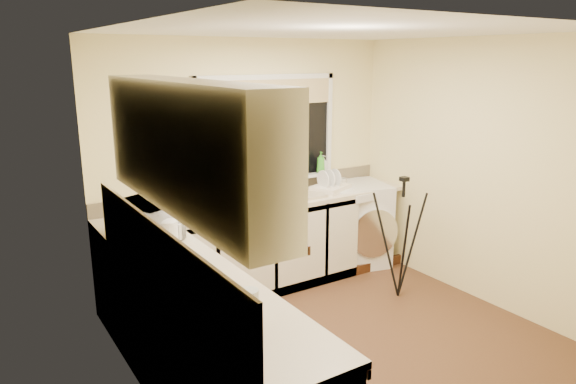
# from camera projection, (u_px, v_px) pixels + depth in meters

# --- Properties ---
(floor) EXTENTS (3.20, 3.20, 0.00)m
(floor) POSITION_uv_depth(u_px,v_px,m) (338.00, 337.00, 4.41)
(floor) COLOR #513620
(floor) RESTS_ON ground
(ceiling) EXTENTS (3.20, 3.20, 0.00)m
(ceiling) POSITION_uv_depth(u_px,v_px,m) (346.00, 31.00, 3.81)
(ceiling) COLOR white
(ceiling) RESTS_ON ground
(wall_back) EXTENTS (3.20, 0.00, 3.20)m
(wall_back) POSITION_uv_depth(u_px,v_px,m) (249.00, 163.00, 5.33)
(wall_back) COLOR #F5E6A3
(wall_back) RESTS_ON ground
(wall_front) EXTENTS (3.20, 0.00, 3.20)m
(wall_front) POSITION_uv_depth(u_px,v_px,m) (513.00, 253.00, 2.89)
(wall_front) COLOR #F5E6A3
(wall_front) RESTS_ON ground
(wall_left) EXTENTS (0.00, 3.00, 3.00)m
(wall_left) POSITION_uv_depth(u_px,v_px,m) (138.00, 230.00, 3.27)
(wall_left) COLOR #F5E6A3
(wall_left) RESTS_ON ground
(wall_right) EXTENTS (0.00, 3.00, 3.00)m
(wall_right) POSITION_uv_depth(u_px,v_px,m) (476.00, 172.00, 4.95)
(wall_right) COLOR #F5E6A3
(wall_right) RESTS_ON ground
(base_cabinet_back) EXTENTS (2.55, 0.60, 0.86)m
(base_cabinet_back) POSITION_uv_depth(u_px,v_px,m) (236.00, 253.00, 5.11)
(base_cabinet_back) COLOR silver
(base_cabinet_back) RESTS_ON floor
(base_cabinet_left) EXTENTS (0.54, 2.40, 0.86)m
(base_cabinet_left) POSITION_uv_depth(u_px,v_px,m) (208.00, 353.00, 3.38)
(base_cabinet_left) COLOR silver
(base_cabinet_left) RESTS_ON floor
(worktop_back) EXTENTS (3.20, 0.60, 0.04)m
(worktop_back) POSITION_uv_depth(u_px,v_px,m) (265.00, 203.00, 5.17)
(worktop_back) COLOR beige
(worktop_back) RESTS_ON base_cabinet_back
(worktop_left) EXTENTS (0.60, 2.40, 0.04)m
(worktop_left) POSITION_uv_depth(u_px,v_px,m) (205.00, 288.00, 3.27)
(worktop_left) COLOR beige
(worktop_left) RESTS_ON base_cabinet_left
(upper_cabinet) EXTENTS (0.28, 1.90, 0.70)m
(upper_cabinet) POSITION_uv_depth(u_px,v_px,m) (186.00, 146.00, 2.85)
(upper_cabinet) COLOR silver
(upper_cabinet) RESTS_ON wall_left
(splashback_left) EXTENTS (0.02, 2.40, 0.45)m
(splashback_left) POSITION_uv_depth(u_px,v_px,m) (158.00, 260.00, 3.06)
(splashback_left) COLOR beige
(splashback_left) RESTS_ON wall_left
(splashback_back) EXTENTS (3.20, 0.02, 0.14)m
(splashback_back) POSITION_uv_depth(u_px,v_px,m) (250.00, 188.00, 5.39)
(splashback_back) COLOR beige
(splashback_back) RESTS_ON wall_back
(window_glass) EXTENTS (1.50, 0.02, 1.00)m
(window_glass) POSITION_uv_depth(u_px,v_px,m) (267.00, 130.00, 5.34)
(window_glass) COLOR black
(window_glass) RESTS_ON wall_back
(window_blind) EXTENTS (1.50, 0.02, 0.25)m
(window_blind) POSITION_uv_depth(u_px,v_px,m) (268.00, 92.00, 5.23)
(window_blind) COLOR tan
(window_blind) RESTS_ON wall_back
(windowsill) EXTENTS (1.60, 0.14, 0.03)m
(windowsill) POSITION_uv_depth(u_px,v_px,m) (270.00, 181.00, 5.43)
(windowsill) COLOR white
(windowsill) RESTS_ON wall_back
(sink) EXTENTS (0.82, 0.46, 0.03)m
(sink) POSITION_uv_depth(u_px,v_px,m) (282.00, 197.00, 5.27)
(sink) COLOR tan
(sink) RESTS_ON worktop_back
(faucet) EXTENTS (0.03, 0.03, 0.24)m
(faucet) POSITION_uv_depth(u_px,v_px,m) (272.00, 183.00, 5.39)
(faucet) COLOR silver
(faucet) RESTS_ON worktop_back
(washing_machine) EXTENTS (0.78, 0.76, 0.92)m
(washing_machine) POSITION_uv_depth(u_px,v_px,m) (355.00, 224.00, 5.91)
(washing_machine) COLOR white
(washing_machine) RESTS_ON floor
(laptop) EXTENTS (0.33, 0.32, 0.21)m
(laptop) POSITION_uv_depth(u_px,v_px,m) (206.00, 206.00, 4.78)
(laptop) COLOR #A9A9B1
(laptop) RESTS_ON worktop_back
(kettle) EXTENTS (0.14, 0.14, 0.19)m
(kettle) POSITION_uv_depth(u_px,v_px,m) (169.00, 234.00, 3.91)
(kettle) COLOR white
(kettle) RESTS_ON worktop_left
(dish_rack) EXTENTS (0.48, 0.43, 0.06)m
(dish_rack) POSITION_uv_depth(u_px,v_px,m) (330.00, 188.00, 5.56)
(dish_rack) COLOR white
(dish_rack) RESTS_ON worktop_back
(tripod) EXTENTS (0.63, 0.63, 1.19)m
(tripod) POSITION_uv_depth(u_px,v_px,m) (401.00, 238.00, 5.03)
(tripod) COLOR black
(tripod) RESTS_ON floor
(glass_jug) EXTENTS (0.11, 0.11, 0.15)m
(glass_jug) POSITION_uv_depth(u_px,v_px,m) (249.00, 303.00, 2.85)
(glass_jug) COLOR white
(glass_jug) RESTS_ON worktop_left
(steel_jar) EXTENTS (0.09, 0.09, 0.12)m
(steel_jar) POSITION_uv_depth(u_px,v_px,m) (195.00, 275.00, 3.27)
(steel_jar) COLOR silver
(steel_jar) RESTS_ON worktop_left
(microwave) EXTENTS (0.53, 0.62, 0.29)m
(microwave) POSITION_uv_depth(u_px,v_px,m) (146.00, 221.00, 4.06)
(microwave) COLOR white
(microwave) RESTS_ON worktop_left
(plant_a) EXTENTS (0.14, 0.11, 0.23)m
(plant_a) POSITION_uv_depth(u_px,v_px,m) (226.00, 175.00, 5.11)
(plant_a) COLOR #999999
(plant_a) RESTS_ON windowsill
(plant_c) EXTENTS (0.18, 0.18, 0.26)m
(plant_c) POSITION_uv_depth(u_px,v_px,m) (273.00, 167.00, 5.38)
(plant_c) COLOR #999999
(plant_c) RESTS_ON windowsill
(plant_d) EXTENTS (0.26, 0.24, 0.24)m
(plant_d) POSITION_uv_depth(u_px,v_px,m) (297.00, 165.00, 5.55)
(plant_d) COLOR #999999
(plant_d) RESTS_ON windowsill
(soap_bottle_green) EXTENTS (0.11, 0.11, 0.23)m
(soap_bottle_green) POSITION_uv_depth(u_px,v_px,m) (321.00, 162.00, 5.69)
(soap_bottle_green) COLOR green
(soap_bottle_green) RESTS_ON windowsill
(soap_bottle_clear) EXTENTS (0.09, 0.09, 0.18)m
(soap_bottle_clear) POSITION_uv_depth(u_px,v_px,m) (323.00, 164.00, 5.76)
(soap_bottle_clear) COLOR #999999
(soap_bottle_clear) RESTS_ON windowsill
(cup_back) EXTENTS (0.14, 0.14, 0.09)m
(cup_back) POSITION_uv_depth(u_px,v_px,m) (342.00, 182.00, 5.73)
(cup_back) COLOR beige
(cup_back) RESTS_ON worktop_back
(cup_left) EXTENTS (0.13, 0.13, 0.10)m
(cup_left) POSITION_uv_depth(u_px,v_px,m) (252.00, 318.00, 2.75)
(cup_left) COLOR #C1B19F
(cup_left) RESTS_ON worktop_left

